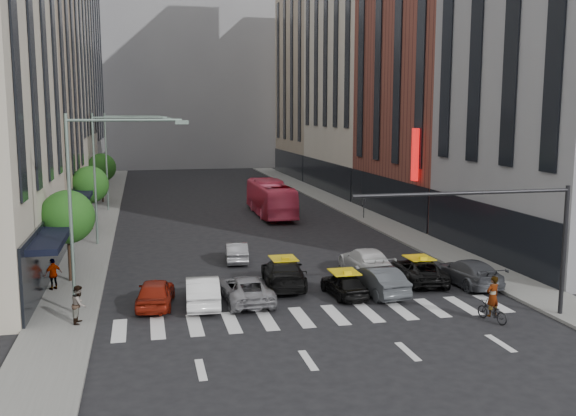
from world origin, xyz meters
TOP-DOWN VIEW (x-y plane):
  - ground at (0.00, 0.00)m, footprint 160.00×160.00m
  - sidewalk_left at (-11.50, 30.00)m, footprint 3.00×96.00m
  - sidewalk_right at (11.50, 30.00)m, footprint 3.00×96.00m
  - building_left_b at (-17.00, 28.00)m, footprint 8.00×16.00m
  - building_left_c at (-17.00, 46.00)m, footprint 8.00×20.00m
  - building_left_d at (-17.00, 65.00)m, footprint 8.00×18.00m
  - building_right_b at (17.00, 27.00)m, footprint 8.00×18.00m
  - building_right_c at (17.00, 46.00)m, footprint 8.00×20.00m
  - building_right_d at (17.00, 65.00)m, footprint 8.00×18.00m
  - building_far at (0.00, 85.00)m, footprint 30.00×10.00m
  - tree_near at (-11.80, 10.00)m, footprint 2.88×2.88m
  - tree_mid at (-11.80, 26.00)m, footprint 2.88×2.88m
  - tree_far at (-11.80, 42.00)m, footprint 2.88×2.88m
  - streetlamp_near at (-10.04, 4.00)m, footprint 5.38×0.25m
  - streetlamp_mid at (-10.04, 20.00)m, footprint 5.38×0.25m
  - streetlamp_far at (-10.04, 36.00)m, footprint 5.38×0.25m
  - traffic_signal at (7.69, -1.00)m, footprint 10.10×0.20m
  - liberty_sign at (12.60, 20.00)m, footprint 0.30×0.70m
  - car_red at (-7.40, 4.61)m, footprint 2.14×4.25m
  - car_white_front at (-5.20, 4.28)m, footprint 1.80×4.52m
  - car_silver at (-3.08, 4.39)m, footprint 2.37×4.82m
  - taxi_left at (-0.68, 6.74)m, footprint 2.73×5.46m
  - taxi_center at (1.90, 4.25)m, footprint 1.76×3.77m
  - car_grey_mid at (3.67, 4.26)m, footprint 2.05×4.61m
  - taxi_right at (6.70, 5.93)m, footprint 2.90×5.14m
  - car_grey_curb at (9.05, 4.84)m, footprint 2.25×4.93m
  - car_row2_left at (-2.26, 13.05)m, footprint 1.66×3.88m
  - car_row2_right at (4.51, 8.30)m, footprint 2.33×5.29m
  - bus at (3.38, 30.27)m, footprint 2.67×11.19m
  - motorcycle at (7.09, -0.95)m, footprint 1.04×1.83m
  - rider at (7.09, -0.95)m, footprint 0.76×0.60m
  - pedestrian_near at (-10.68, 2.47)m, footprint 0.73×0.89m
  - pedestrian_far at (-12.46, 8.34)m, footprint 1.00×0.90m

SIDE VIEW (x-z plane):
  - ground at x=0.00m, z-range 0.00..0.00m
  - sidewalk_left at x=-11.50m, z-range 0.00..0.15m
  - sidewalk_right at x=11.50m, z-range 0.00..0.15m
  - motorcycle at x=7.09m, z-range 0.00..0.91m
  - car_row2_left at x=-2.26m, z-range 0.00..1.24m
  - taxi_center at x=1.90m, z-range 0.00..1.25m
  - car_silver at x=-3.08m, z-range 0.00..1.32m
  - taxi_right at x=6.70m, z-range 0.00..1.35m
  - car_red at x=-7.40m, z-range 0.00..1.39m
  - car_grey_curb at x=9.05m, z-range 0.00..1.40m
  - car_white_front at x=-5.20m, z-range 0.00..1.46m
  - car_grey_mid at x=3.67m, z-range 0.00..1.47m
  - car_row2_right at x=4.51m, z-range 0.00..1.51m
  - taxi_left at x=-0.68m, z-range 0.00..1.52m
  - pedestrian_far at x=-12.46m, z-range 0.15..1.78m
  - pedestrian_near at x=-10.68m, z-range 0.15..1.82m
  - bus at x=3.38m, z-range 0.00..3.11m
  - rider at x=7.09m, z-range 0.91..2.73m
  - tree_near at x=-11.80m, z-range 1.18..6.13m
  - tree_mid at x=-11.80m, z-range 1.18..6.13m
  - tree_far at x=-11.80m, z-range 1.18..6.13m
  - traffic_signal at x=7.69m, z-range 1.47..7.47m
  - streetlamp_near at x=-10.04m, z-range 1.40..10.40m
  - streetlamp_mid at x=-10.04m, z-range 1.40..10.40m
  - streetlamp_far at x=-10.04m, z-range 1.40..10.40m
  - liberty_sign at x=12.60m, z-range 4.00..8.00m
  - building_left_b at x=-17.00m, z-range 0.00..24.00m
  - building_right_b at x=17.00m, z-range 0.00..26.00m
  - building_right_d at x=17.00m, z-range 0.00..28.00m
  - building_left_d at x=-17.00m, z-range 0.00..30.00m
  - building_left_c at x=-17.00m, z-range 0.00..36.00m
  - building_far at x=0.00m, z-range 0.00..36.00m
  - building_right_c at x=17.00m, z-range 0.00..40.00m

